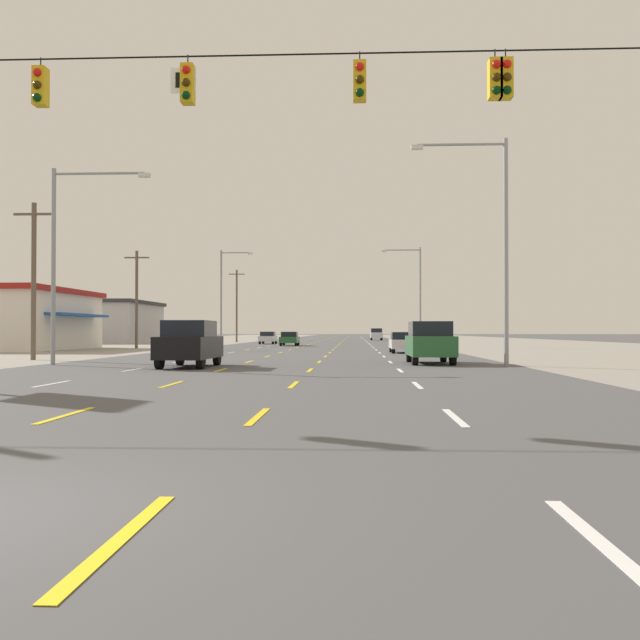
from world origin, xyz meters
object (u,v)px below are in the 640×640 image
(sedan_far_right_mid, at_px, (403,342))
(streetlight_left_row_0, at_px, (65,249))
(sedan_far_left_far, at_px, (268,338))
(streetlight_left_row_1, at_px, (224,291))
(streetlight_right_row_1, at_px, (416,289))
(suv_far_right_farther, at_px, (376,334))
(sedan_inner_left_midfar, at_px, (290,338))
(suv_far_right_near, at_px, (430,342))
(suv_inner_left_nearest, at_px, (190,343))
(streetlight_right_row_0, at_px, (496,234))

(sedan_far_right_mid, bearing_deg, streetlight_left_row_0, -131.39)
(sedan_far_left_far, distance_m, streetlight_left_row_1, 13.33)
(streetlight_right_row_1, bearing_deg, suv_far_right_farther, 93.07)
(sedan_inner_left_midfar, relative_size, sedan_far_left_far, 1.00)
(suv_far_right_near, height_order, sedan_far_right_mid, suv_far_right_near)
(suv_far_right_near, distance_m, streetlight_left_row_1, 42.34)
(suv_inner_left_nearest, distance_m, sedan_far_right_mid, 22.89)
(sedan_inner_left_midfar, xyz_separation_m, streetlight_left_row_1, (-6.59, -1.76, 4.83))
(suv_far_right_near, xyz_separation_m, streetlight_left_row_1, (-16.88, 38.56, 4.56))
(suv_inner_left_nearest, xyz_separation_m, suv_far_right_farther, (10.73, 90.01, 0.00))
(sedan_far_right_mid, distance_m, sedan_far_left_far, 36.61)
(sedan_far_left_far, distance_m, suv_far_right_farther, 38.33)
(sedan_far_right_mid, relative_size, streetlight_left_row_0, 0.50)
(sedan_far_right_mid, relative_size, streetlight_right_row_0, 0.45)
(sedan_far_right_mid, height_order, streetlight_left_row_1, streetlight_left_row_1)
(suv_far_right_near, height_order, streetlight_right_row_1, streetlight_right_row_1)
(suv_far_right_farther, xyz_separation_m, streetlight_right_row_0, (2.52, -88.42, 4.78))
(streetlight_left_row_1, bearing_deg, streetlight_right_row_0, -64.32)
(suv_far_right_near, height_order, streetlight_left_row_1, streetlight_left_row_1)
(suv_far_right_near, relative_size, sedan_far_left_far, 1.09)
(suv_far_right_farther, bearing_deg, sedan_inner_left_midfar, -102.82)
(streetlight_left_row_0, bearing_deg, sedan_far_right_mid, 48.61)
(streetlight_right_row_1, bearing_deg, suv_far_right_near, -94.05)
(suv_inner_left_nearest, xyz_separation_m, streetlight_right_row_0, (13.25, 1.59, 4.78))
(suv_far_right_near, xyz_separation_m, sedan_far_right_mid, (-0.12, 16.64, -0.27))
(sedan_far_right_mid, bearing_deg, suv_far_right_near, -89.60)
(streetlight_right_row_0, distance_m, streetlight_left_row_1, 45.17)
(suv_far_right_farther, bearing_deg, streetlight_left_row_0, -100.78)
(streetlight_left_row_1, bearing_deg, suv_inner_left_nearest, -81.49)
(sedan_inner_left_midfar, bearing_deg, sedan_far_right_mid, -66.76)
(streetlight_right_row_0, bearing_deg, sedan_far_left_far, 107.38)
(suv_inner_left_nearest, distance_m, streetlight_right_row_1, 44.59)
(suv_inner_left_nearest, distance_m, suv_far_right_farther, 90.65)
(suv_inner_left_nearest, xyz_separation_m, sedan_far_left_far, (-3.26, 54.33, -0.27))
(suv_inner_left_nearest, height_order, streetlight_left_row_0, streetlight_left_row_0)
(suv_inner_left_nearest, height_order, suv_far_right_near, same)
(suv_far_right_near, xyz_separation_m, streetlight_left_row_0, (-16.67, -2.14, 4.23))
(suv_far_right_near, distance_m, sedan_far_right_mid, 16.64)
(streetlight_left_row_1, xyz_separation_m, streetlight_right_row_1, (19.61, 0.00, 0.17))
(suv_far_right_farther, bearing_deg, sedan_far_left_far, -111.40)
(suv_inner_left_nearest, bearing_deg, suv_far_right_near, 19.47)
(streetlight_left_row_1, distance_m, streetlight_right_row_1, 19.61)
(suv_far_right_near, distance_m, streetlight_left_row_0, 17.33)
(suv_inner_left_nearest, height_order, sedan_inner_left_midfar, suv_inner_left_nearest)
(suv_inner_left_nearest, relative_size, streetlight_left_row_1, 0.50)
(suv_inner_left_nearest, relative_size, streetlight_right_row_0, 0.49)
(suv_inner_left_nearest, distance_m, sedan_inner_left_midfar, 44.06)
(sedan_inner_left_midfar, height_order, suv_far_right_farther, suv_far_right_farther)
(streetlight_left_row_0, height_order, streetlight_right_row_0, streetlight_right_row_0)
(suv_inner_left_nearest, bearing_deg, sedan_far_right_mid, 62.88)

